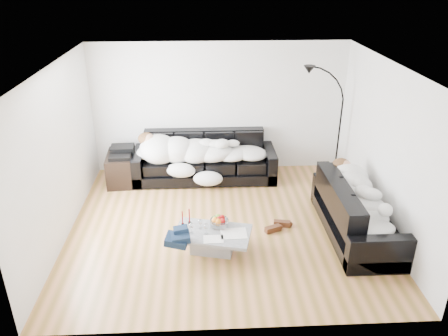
{
  "coord_description": "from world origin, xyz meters",
  "views": [
    {
      "loc": [
        -0.32,
        -6.09,
        3.91
      ],
      "look_at": [
        0.0,
        0.3,
        0.9
      ],
      "focal_mm": 35.0,
      "sensor_mm": 36.0,
      "label": 1
    }
  ],
  "objects_px": {
    "coffee_table": "(212,241)",
    "wine_glass_c": "(206,229)",
    "fruit_bowl": "(219,221)",
    "shoes": "(277,226)",
    "candle_right": "(189,216)",
    "sofa_back": "(205,157)",
    "sleeper_back": "(204,149)",
    "stereo": "(122,151)",
    "floor_lamp": "(339,131)",
    "sofa_right": "(357,209)",
    "wine_glass_b": "(191,228)",
    "candle_left": "(182,218)",
    "av_cabinet": "(123,168)",
    "wine_glass_a": "(201,224)",
    "sleeper_right": "(359,198)"
  },
  "relations": [
    {
      "from": "sleeper_back",
      "to": "wine_glass_a",
      "type": "height_order",
      "value": "sleeper_back"
    },
    {
      "from": "fruit_bowl",
      "to": "av_cabinet",
      "type": "bearing_deg",
      "value": 128.81
    },
    {
      "from": "sofa_back",
      "to": "sleeper_back",
      "type": "relative_size",
      "value": 1.18
    },
    {
      "from": "sleeper_back",
      "to": "fruit_bowl",
      "type": "xyz_separation_m",
      "value": [
        0.2,
        -2.23,
        -0.24
      ]
    },
    {
      "from": "sleeper_right",
      "to": "wine_glass_b",
      "type": "bearing_deg",
      "value": 98.2
    },
    {
      "from": "candle_right",
      "to": "floor_lamp",
      "type": "bearing_deg",
      "value": 36.27
    },
    {
      "from": "sofa_back",
      "to": "stereo",
      "type": "height_order",
      "value": "sofa_back"
    },
    {
      "from": "candle_right",
      "to": "sleeper_back",
      "type": "bearing_deg",
      "value": 83.27
    },
    {
      "from": "candle_left",
      "to": "av_cabinet",
      "type": "xyz_separation_m",
      "value": [
        -1.24,
        2.16,
        -0.15
      ]
    },
    {
      "from": "candle_right",
      "to": "av_cabinet",
      "type": "bearing_deg",
      "value": 122.14
    },
    {
      "from": "candle_right",
      "to": "candle_left",
      "type": "bearing_deg",
      "value": -161.43
    },
    {
      "from": "candle_left",
      "to": "shoes",
      "type": "bearing_deg",
      "value": 11.7
    },
    {
      "from": "sofa_back",
      "to": "fruit_bowl",
      "type": "xyz_separation_m",
      "value": [
        0.2,
        -2.28,
        -0.04
      ]
    },
    {
      "from": "shoes",
      "to": "sofa_right",
      "type": "bearing_deg",
      "value": -20.29
    },
    {
      "from": "candle_left",
      "to": "fruit_bowl",
      "type": "bearing_deg",
      "value": -5.96
    },
    {
      "from": "wine_glass_b",
      "to": "shoes",
      "type": "height_order",
      "value": "wine_glass_b"
    },
    {
      "from": "coffee_table",
      "to": "wine_glass_c",
      "type": "xyz_separation_m",
      "value": [
        -0.09,
        -0.05,
        0.25
      ]
    },
    {
      "from": "wine_glass_b",
      "to": "stereo",
      "type": "relative_size",
      "value": 0.4
    },
    {
      "from": "sofa_back",
      "to": "candle_left",
      "type": "bearing_deg",
      "value": -99.05
    },
    {
      "from": "shoes",
      "to": "av_cabinet",
      "type": "xyz_separation_m",
      "value": [
        -2.74,
        1.85,
        0.24
      ]
    },
    {
      "from": "floor_lamp",
      "to": "candle_right",
      "type": "bearing_deg",
      "value": -157.53
    },
    {
      "from": "sleeper_back",
      "to": "shoes",
      "type": "height_order",
      "value": "sleeper_back"
    },
    {
      "from": "coffee_table",
      "to": "stereo",
      "type": "relative_size",
      "value": 2.53
    },
    {
      "from": "wine_glass_b",
      "to": "sofa_back",
      "type": "bearing_deg",
      "value": 84.91
    },
    {
      "from": "coffee_table",
      "to": "candle_right",
      "type": "distance_m",
      "value": 0.51
    },
    {
      "from": "fruit_bowl",
      "to": "shoes",
      "type": "distance_m",
      "value": 1.08
    },
    {
      "from": "candle_right",
      "to": "floor_lamp",
      "type": "distance_m",
      "value": 3.57
    },
    {
      "from": "coffee_table",
      "to": "wine_glass_b",
      "type": "xyz_separation_m",
      "value": [
        -0.31,
        -0.02,
        0.25
      ]
    },
    {
      "from": "sleeper_right",
      "to": "floor_lamp",
      "type": "relative_size",
      "value": 0.92
    },
    {
      "from": "wine_glass_a",
      "to": "av_cabinet",
      "type": "xyz_separation_m",
      "value": [
        -1.51,
        2.28,
        -0.11
      ]
    },
    {
      "from": "sofa_back",
      "to": "candle_left",
      "type": "xyz_separation_m",
      "value": [
        -0.35,
        -2.23,
        -0.01
      ]
    },
    {
      "from": "sleeper_right",
      "to": "wine_glass_c",
      "type": "xyz_separation_m",
      "value": [
        -2.36,
        -0.41,
        -0.23
      ]
    },
    {
      "from": "candle_right",
      "to": "av_cabinet",
      "type": "relative_size",
      "value": 0.29
    },
    {
      "from": "av_cabinet",
      "to": "stereo",
      "type": "relative_size",
      "value": 1.91
    },
    {
      "from": "sofa_right",
      "to": "floor_lamp",
      "type": "height_order",
      "value": "floor_lamp"
    },
    {
      "from": "sofa_back",
      "to": "coffee_table",
      "type": "height_order",
      "value": "sofa_back"
    },
    {
      "from": "sofa_back",
      "to": "wine_glass_b",
      "type": "height_order",
      "value": "sofa_back"
    },
    {
      "from": "sofa_right",
      "to": "candle_left",
      "type": "relative_size",
      "value": 9.38
    },
    {
      "from": "fruit_bowl",
      "to": "wine_glass_a",
      "type": "distance_m",
      "value": 0.29
    },
    {
      "from": "sofa_right",
      "to": "wine_glass_b",
      "type": "relative_size",
      "value": 12.23
    },
    {
      "from": "wine_glass_c",
      "to": "candle_right",
      "type": "xyz_separation_m",
      "value": [
        -0.25,
        0.31,
        0.03
      ]
    },
    {
      "from": "sofa_right",
      "to": "floor_lamp",
      "type": "distance_m",
      "value": 2.08
    },
    {
      "from": "sofa_back",
      "to": "wine_glass_b",
      "type": "relative_size",
      "value": 15.84
    },
    {
      "from": "fruit_bowl",
      "to": "wine_glass_c",
      "type": "relative_size",
      "value": 1.53
    },
    {
      "from": "sofa_right",
      "to": "stereo",
      "type": "xyz_separation_m",
      "value": [
        -3.95,
        2.03,
        0.21
      ]
    },
    {
      "from": "stereo",
      "to": "sleeper_back",
      "type": "bearing_deg",
      "value": -2.11
    },
    {
      "from": "stereo",
      "to": "av_cabinet",
      "type": "bearing_deg",
      "value": 0.0
    },
    {
      "from": "wine_glass_c",
      "to": "shoes",
      "type": "xyz_separation_m",
      "value": [
        1.15,
        0.59,
        -0.36
      ]
    },
    {
      "from": "sleeper_back",
      "to": "floor_lamp",
      "type": "xyz_separation_m",
      "value": [
        2.59,
        -0.05,
        0.34
      ]
    },
    {
      "from": "coffee_table",
      "to": "floor_lamp",
      "type": "height_order",
      "value": "floor_lamp"
    }
  ]
}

